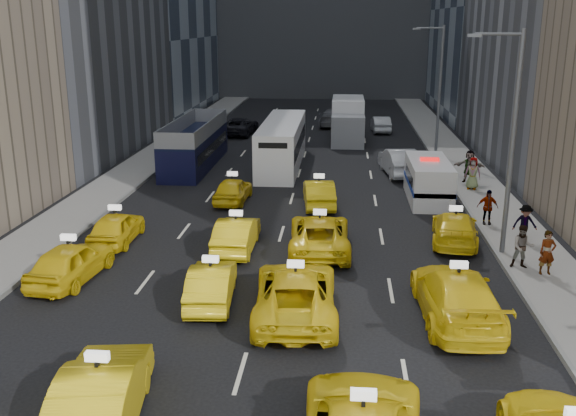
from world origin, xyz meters
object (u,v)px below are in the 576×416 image
Objects in this scene: double_decker at (195,144)px; city_bus at (282,144)px; nypd_van at (428,181)px; box_truck at (348,121)px; pedestrian_0 at (547,253)px.

city_bus is at bearing 4.49° from double_decker.
double_decker is 0.91× the size of city_bus.
nypd_van is 0.74× the size of box_truck.
pedestrian_0 is (7.27, -27.96, -0.65)m from box_truck.
box_truck is at bearing 100.89° from nypd_van.
city_bus is 21.80m from pedestrian_0.
double_decker is 1.44× the size of box_truck.
double_decker is (-14.26, 7.20, 0.47)m from nypd_van.
nypd_van is 11.06m from pedestrian_0.
box_truck is (4.36, 9.53, 0.18)m from city_bus.
box_truck is at bearing 43.56° from double_decker.
nypd_van is 0.47× the size of city_bus.
box_truck reaches higher than city_bus.
city_bus is at bearing -112.35° from box_truck.
box_truck is (10.05, 10.14, 0.12)m from double_decker.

